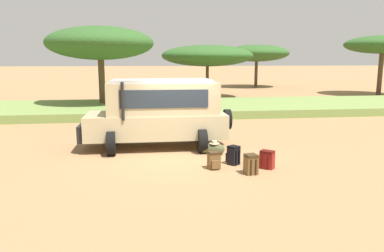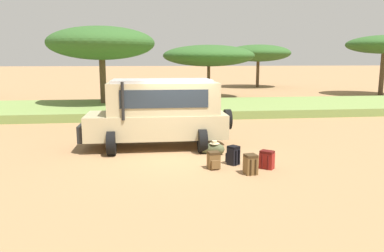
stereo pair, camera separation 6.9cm
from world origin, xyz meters
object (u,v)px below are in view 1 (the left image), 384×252
(acacia_tree_centre_back, at_px, (207,56))
(safari_vehicle, at_px, (159,112))
(acacia_tree_right_mid, at_px, (257,53))
(acacia_tree_far_right, at_px, (383,45))
(duffel_bag_low_black_case, at_px, (212,149))
(backpack_near_rear_wheel, at_px, (267,160))
(backpack_beside_front_wheel, at_px, (214,160))
(acacia_tree_left_mid, at_px, (100,43))
(backpack_outermost, at_px, (251,164))
(backpack_cluster_center, at_px, (233,155))

(acacia_tree_centre_back, bearing_deg, safari_vehicle, -105.52)
(acacia_tree_right_mid, relative_size, acacia_tree_far_right, 1.12)
(duffel_bag_low_black_case, xyz_separation_m, acacia_tree_centre_back, (3.04, 18.22, 3.22))
(backpack_near_rear_wheel, height_order, acacia_tree_centre_back, acacia_tree_centre_back)
(backpack_beside_front_wheel, height_order, acacia_tree_left_mid, acacia_tree_left_mid)
(backpack_outermost, xyz_separation_m, acacia_tree_left_mid, (-5.38, 14.11, 3.80))
(backpack_cluster_center, xyz_separation_m, acacia_tree_right_mid, (10.12, 30.47, 3.50))
(backpack_outermost, xyz_separation_m, acacia_tree_centre_back, (2.37, 20.55, 3.13))
(acacia_tree_centre_back, bearing_deg, backpack_cluster_center, -97.65)
(acacia_tree_right_mid, bearing_deg, acacia_tree_far_right, -53.34)
(backpack_outermost, relative_size, acacia_tree_far_right, 0.09)
(backpack_beside_front_wheel, height_order, acacia_tree_right_mid, acacia_tree_right_mid)
(backpack_cluster_center, xyz_separation_m, backpack_near_rear_wheel, (0.88, -0.53, -0.02))
(safari_vehicle, bearing_deg, backpack_beside_front_wheel, -63.87)
(acacia_tree_right_mid, bearing_deg, backpack_near_rear_wheel, -106.60)
(acacia_tree_far_right, bearing_deg, acacia_tree_centre_back, -178.96)
(acacia_tree_left_mid, bearing_deg, backpack_cluster_center, -68.64)
(safari_vehicle, distance_m, backpack_beside_front_wheel, 3.42)
(backpack_near_rear_wheel, relative_size, acacia_tree_left_mid, 0.08)
(backpack_cluster_center, height_order, acacia_tree_right_mid, acacia_tree_right_mid)
(backpack_beside_front_wheel, bearing_deg, acacia_tree_left_mid, 108.34)
(backpack_beside_front_wheel, xyz_separation_m, duffel_bag_low_black_case, (0.25, 1.71, -0.06))
(acacia_tree_centre_back, distance_m, acacia_tree_far_right, 15.43)
(backpack_outermost, relative_size, duffel_bag_low_black_case, 0.68)
(backpack_cluster_center, bearing_deg, safari_vehicle, 129.29)
(safari_vehicle, xyz_separation_m, backpack_beside_front_wheel, (1.43, -2.92, -1.05))
(safari_vehicle, distance_m, backpack_outermost, 4.37)
(backpack_near_rear_wheel, height_order, acacia_tree_left_mid, acacia_tree_left_mid)
(duffel_bag_low_black_case, relative_size, acacia_tree_right_mid, 0.11)
(backpack_beside_front_wheel, bearing_deg, acacia_tree_right_mid, 70.73)
(backpack_beside_front_wheel, distance_m, backpack_outermost, 1.10)
(acacia_tree_far_right, bearing_deg, backpack_cluster_center, -132.26)
(safari_vehicle, relative_size, acacia_tree_right_mid, 0.74)
(backpack_cluster_center, height_order, backpack_near_rear_wheel, backpack_cluster_center)
(backpack_outermost, xyz_separation_m, acacia_tree_right_mid, (9.87, 31.45, 3.51))
(safari_vehicle, bearing_deg, backpack_near_rear_wheel, -46.09)
(acacia_tree_far_right, bearing_deg, acacia_tree_left_mid, -163.82)
(safari_vehicle, relative_size, backpack_cluster_center, 9.32)
(backpack_near_rear_wheel, relative_size, acacia_tree_right_mid, 0.07)
(acacia_tree_centre_back, height_order, acacia_tree_far_right, acacia_tree_far_right)
(backpack_cluster_center, distance_m, backpack_outermost, 1.02)
(backpack_cluster_center, height_order, acacia_tree_far_right, acacia_tree_far_right)
(backpack_cluster_center, distance_m, acacia_tree_left_mid, 14.59)
(backpack_outermost, bearing_deg, safari_vehicle, 123.50)
(duffel_bag_low_black_case, bearing_deg, backpack_near_rear_wheel, -55.46)
(acacia_tree_left_mid, bearing_deg, acacia_tree_centre_back, 39.70)
(safari_vehicle, height_order, acacia_tree_centre_back, acacia_tree_centre_back)
(backpack_beside_front_wheel, bearing_deg, backpack_cluster_center, 28.82)
(acacia_tree_centre_back, bearing_deg, backpack_outermost, -96.59)
(safari_vehicle, relative_size, backpack_outermost, 9.58)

